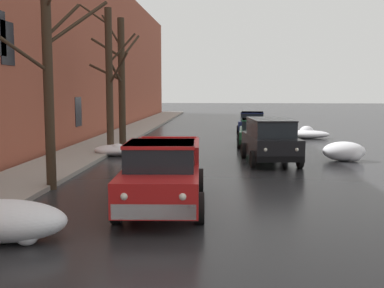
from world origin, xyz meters
The scene contains 12 objects.
left_sidewalk_slab centered at (-6.46, 18.00, 0.07)m, with size 2.61×80.00×0.15m, color gray.
brick_townhouse_facade centered at (-8.26, 18.00, 5.44)m, with size 0.63×80.00×10.89m.
snow_bank_along_left_kerb centered at (5.05, 26.95, 0.28)m, with size 2.97×1.37×0.75m.
snow_bank_near_corner_right centered at (5.17, 17.62, 0.39)m, with size 1.78×1.12×0.82m.
snow_bank_along_right_kerb centered at (-4.88, 18.57, 0.25)m, with size 1.95×1.28×0.58m.
bare_tree_second_along_sidewalk centered at (-5.13, 11.18, 3.68)m, with size 2.26×3.34×7.60m.
bare_tree_mid_block centered at (-5.15, 18.73, 3.43)m, with size 2.69×1.56×6.92m.
bare_tree_far_down_block centered at (-5.23, 21.41, 3.51)m, with size 2.67×2.78×6.94m.
pickup_truck_red_approaching_near_lane centered at (-1.50, 9.17, 0.88)m, with size 2.30×5.49×1.76m.
suv_black_parked_kerbside_close centered at (1.94, 16.89, 0.99)m, with size 2.31×4.48×1.82m.
sedan_green_parked_kerbside_mid centered at (1.75, 22.88, 0.75)m, with size 2.09×4.26×1.42m.
sedan_darkblue_parked_far_down_block centered at (1.98, 30.63, 0.75)m, with size 2.21×4.52×1.42m.
Camera 1 is at (0.06, -2.83, 3.04)m, focal length 44.86 mm.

